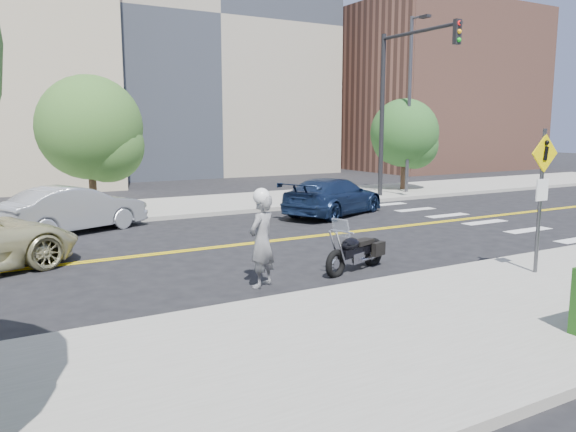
# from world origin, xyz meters

# --- Properties ---
(ground_plane) EXTENTS (120.00, 120.00, 0.00)m
(ground_plane) POSITION_xyz_m (0.00, 0.00, 0.00)
(ground_plane) COLOR black
(ground_plane) RESTS_ON ground
(sidewalk_near) EXTENTS (60.00, 5.00, 0.15)m
(sidewalk_near) POSITION_xyz_m (0.00, -7.50, 0.07)
(sidewalk_near) COLOR #9E9B91
(sidewalk_near) RESTS_ON ground_plane
(sidewalk_far) EXTENTS (60.00, 5.00, 0.15)m
(sidewalk_far) POSITION_xyz_m (0.00, 7.50, 0.07)
(sidewalk_far) COLOR #9E9B91
(sidewalk_far) RESTS_ON ground_plane
(building_mid) EXTENTS (18.00, 14.00, 20.00)m
(building_mid) POSITION_xyz_m (8.00, 26.00, 10.00)
(building_mid) COLOR #A39984
(building_mid) RESTS_ON ground_plane
(building_right) EXTENTS (14.00, 12.00, 12.00)m
(building_right) POSITION_xyz_m (26.00, 20.00, 6.00)
(building_right) COLOR #8C5947
(building_right) RESTS_ON ground_plane
(lamp_post) EXTENTS (0.16, 0.16, 8.00)m
(lamp_post) POSITION_xyz_m (12.00, 6.50, 4.15)
(lamp_post) COLOR #4C4C51
(lamp_post) RESTS_ON sidewalk_far
(traffic_light) EXTENTS (0.28, 4.50, 7.00)m
(traffic_light) POSITION_xyz_m (10.00, 5.08, 4.67)
(traffic_light) COLOR black
(traffic_light) RESTS_ON sidewalk_far
(pedestrian_sign) EXTENTS (0.78, 0.08, 3.00)m
(pedestrian_sign) POSITION_xyz_m (4.20, -6.31, 1.96)
(pedestrian_sign) COLOR #4C4C51
(pedestrian_sign) RESTS_ON sidewalk_near
(motorcyclist) EXTENTS (0.82, 0.73, 2.00)m
(motorcyclist) POSITION_xyz_m (-1.07, -3.93, 1.00)
(motorcyclist) COLOR #ABABB0
(motorcyclist) RESTS_ON ground
(motorcycle) EXTENTS (2.14, 1.26, 1.25)m
(motorcycle) POSITION_xyz_m (1.35, -3.81, 0.62)
(motorcycle) COLOR black
(motorcycle) RESTS_ON ground
(parked_car_silver) EXTENTS (4.58, 3.03, 1.43)m
(parked_car_silver) POSITION_xyz_m (-3.31, 4.20, 0.71)
(parked_car_silver) COLOR #ABAFB3
(parked_car_silver) RESTS_ON ground
(parked_car_blue) EXTENTS (5.08, 3.66, 1.37)m
(parked_car_blue) POSITION_xyz_m (5.46, 3.08, 0.68)
(parked_car_blue) COLOR navy
(parked_car_blue) RESTS_ON ground
(tree_far_a) EXTENTS (3.65, 3.65, 4.99)m
(tree_far_a) POSITION_xyz_m (-2.20, 7.04, 3.16)
(tree_far_a) COLOR #382619
(tree_far_a) RESTS_ON ground
(tree_far_b) EXTENTS (3.30, 3.30, 4.56)m
(tree_far_b) POSITION_xyz_m (12.53, 7.37, 2.90)
(tree_far_b) COLOR #382619
(tree_far_b) RESTS_ON ground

